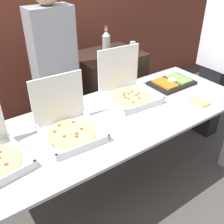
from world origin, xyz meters
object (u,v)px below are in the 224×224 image
(pizza_box_near_right, at_px, (68,125))
(veggie_tray, at_px, (172,83))
(person_guest_plaid, at_px, (56,77))
(soda_bottle, at_px, (106,43))
(paper_plate_front_left, at_px, (199,102))
(soda_can_silver, at_px, (133,47))
(soda_can_colored, at_px, (108,57))
(pizza_box_far_right, at_px, (128,90))
(person_guest_cap, at_px, (218,60))

(pizza_box_near_right, relative_size, veggie_tray, 1.02)
(pizza_box_near_right, height_order, person_guest_plaid, person_guest_plaid)
(pizza_box_near_right, bearing_deg, veggie_tray, 9.75)
(veggie_tray, relative_size, soda_bottle, 1.40)
(paper_plate_front_left, relative_size, soda_can_silver, 1.86)
(pizza_box_near_right, height_order, soda_can_colored, pizza_box_near_right)
(pizza_box_far_right, distance_m, person_guest_cap, 1.23)
(pizza_box_far_right, relative_size, person_guest_plaid, 0.26)
(pizza_box_far_right, relative_size, person_guest_cap, 0.26)
(person_guest_plaid, bearing_deg, pizza_box_near_right, 71.12)
(soda_can_silver, bearing_deg, pizza_box_far_right, -131.90)
(soda_can_colored, bearing_deg, soda_bottle, 58.48)
(soda_can_silver, bearing_deg, soda_bottle, 158.11)
(paper_plate_front_left, xyz_separation_m, person_guest_cap, (0.79, 0.40, 0.10))
(soda_bottle, height_order, soda_can_colored, soda_bottle)
(pizza_box_near_right, distance_m, person_guest_plaid, 0.79)
(pizza_box_near_right, relative_size, soda_can_silver, 3.58)
(soda_bottle, bearing_deg, veggie_tray, -67.24)
(soda_can_silver, xyz_separation_m, person_guest_plaid, (-0.95, -0.00, -0.11))
(soda_can_silver, height_order, person_guest_cap, person_guest_cap)
(paper_plate_front_left, distance_m, veggie_tray, 0.42)
(paper_plate_front_left, xyz_separation_m, veggie_tray, (0.09, 0.41, 0.01))
(veggie_tray, xyz_separation_m, soda_can_silver, (-0.02, 0.61, 0.21))
(pizza_box_near_right, xyz_separation_m, soda_bottle, (0.93, 0.87, 0.23))
(veggie_tray, bearing_deg, soda_bottle, 112.76)
(veggie_tray, height_order, soda_can_colored, soda_can_colored)
(paper_plate_front_left, bearing_deg, soda_can_silver, 86.52)
(paper_plate_front_left, bearing_deg, soda_can_colored, 110.46)
(veggie_tray, distance_m, soda_can_silver, 0.65)
(soda_can_silver, bearing_deg, soda_can_colored, -166.84)
(pizza_box_far_right, distance_m, soda_bottle, 0.75)
(pizza_box_far_right, distance_m, person_guest_plaid, 0.72)
(pizza_box_near_right, bearing_deg, pizza_box_far_right, 18.29)
(person_guest_cap, bearing_deg, person_guest_plaid, 69.68)
(paper_plate_front_left, bearing_deg, person_guest_cap, 26.86)
(soda_can_colored, distance_m, person_guest_plaid, 0.56)
(pizza_box_far_right, bearing_deg, veggie_tray, -0.99)
(pizza_box_far_right, bearing_deg, soda_can_silver, 52.42)
(paper_plate_front_left, distance_m, soda_can_silver, 1.05)
(soda_bottle, relative_size, person_guest_plaid, 0.17)
(pizza_box_far_right, xyz_separation_m, soda_can_silver, (0.51, 0.56, 0.16))
(veggie_tray, xyz_separation_m, person_guest_plaid, (-0.98, 0.61, 0.10))
(paper_plate_front_left, relative_size, person_guest_cap, 0.13)
(pizza_box_near_right, bearing_deg, person_guest_plaid, 74.36)
(soda_bottle, distance_m, person_guest_cap, 1.26)
(paper_plate_front_left, bearing_deg, pizza_box_near_right, 166.66)
(paper_plate_front_left, relative_size, veggie_tray, 0.53)
(pizza_box_near_right, bearing_deg, soda_bottle, 46.21)
(pizza_box_near_right, distance_m, soda_bottle, 1.29)
(pizza_box_far_right, distance_m, pizza_box_near_right, 0.73)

